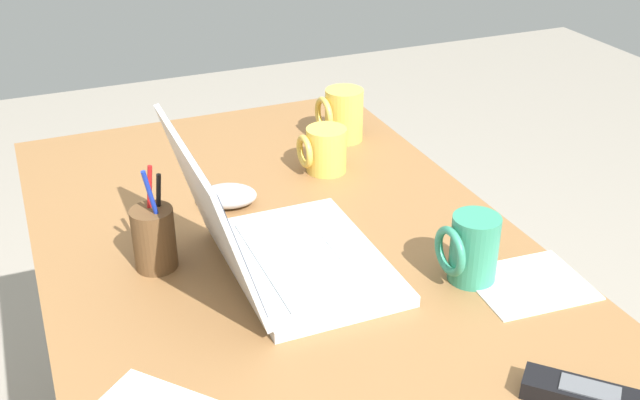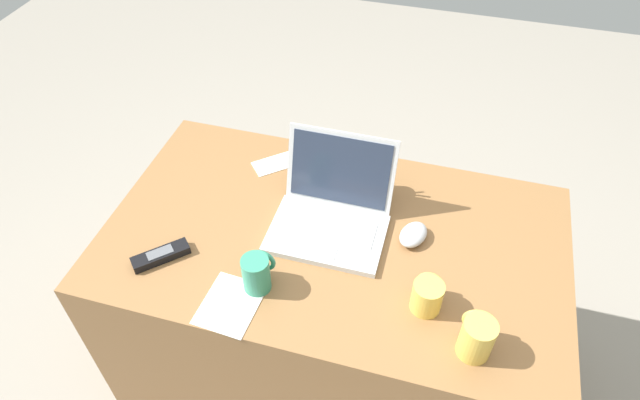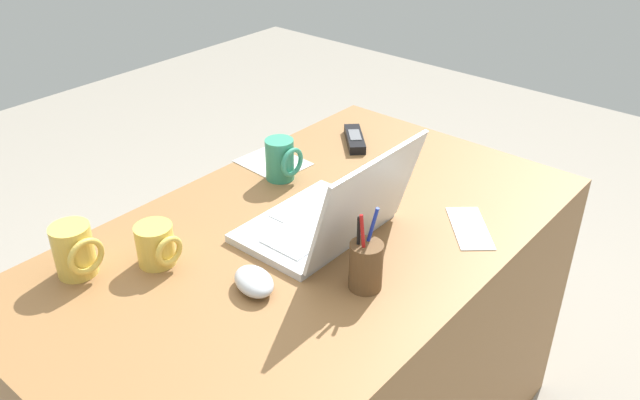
% 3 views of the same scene
% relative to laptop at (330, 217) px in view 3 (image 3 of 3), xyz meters
% --- Properties ---
extents(desk, '(1.29, 0.76, 0.73)m').
position_rel_laptop_xyz_m(desk, '(0.02, -0.04, -0.41)').
color(desk, olive).
rests_on(desk, ground).
extents(laptop, '(0.32, 0.29, 0.24)m').
position_rel_laptop_xyz_m(laptop, '(0.00, 0.00, 0.00)').
color(laptop, silver).
rests_on(laptop, desk).
extents(computer_mouse, '(0.10, 0.12, 0.04)m').
position_rel_laptop_xyz_m(computer_mouse, '(0.23, 0.01, -0.03)').
color(computer_mouse, silver).
rests_on(computer_mouse, desk).
extents(coffee_mug_white, '(0.08, 0.08, 0.11)m').
position_rel_laptop_xyz_m(coffee_mug_white, '(-0.13, -0.26, 0.00)').
color(coffee_mug_white, '#338C6B').
rests_on(coffee_mug_white, desk).
extents(coffee_mug_tall, '(0.08, 0.09, 0.09)m').
position_rel_laptop_xyz_m(coffee_mug_tall, '(0.30, -0.21, -0.01)').
color(coffee_mug_tall, '#E0BC4C').
rests_on(coffee_mug_tall, desk).
extents(coffee_mug_spare, '(0.08, 0.09, 0.11)m').
position_rel_laptop_xyz_m(coffee_mug_spare, '(0.42, -0.30, 0.00)').
color(coffee_mug_spare, '#E0BC4C').
rests_on(coffee_mug_spare, desk).
extents(cordless_phone, '(0.14, 0.14, 0.03)m').
position_rel_laptop_xyz_m(cordless_phone, '(-0.41, -0.25, -0.04)').
color(cordless_phone, black).
rests_on(cordless_phone, desk).
extents(pen_holder, '(0.06, 0.06, 0.17)m').
position_rel_laptop_xyz_m(pen_holder, '(0.09, 0.16, 0.00)').
color(pen_holder, brown).
rests_on(pen_holder, desk).
extents(paper_note_near_laptop, '(0.18, 0.17, 0.00)m').
position_rel_laptop_xyz_m(paper_note_near_laptop, '(-0.23, 0.21, -0.05)').
color(paper_note_near_laptop, white).
rests_on(paper_note_near_laptop, desk).
extents(paper_note_left, '(0.15, 0.18, 0.00)m').
position_rel_laptop_xyz_m(paper_note_left, '(-0.17, -0.34, -0.05)').
color(paper_note_left, white).
rests_on(paper_note_left, desk).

